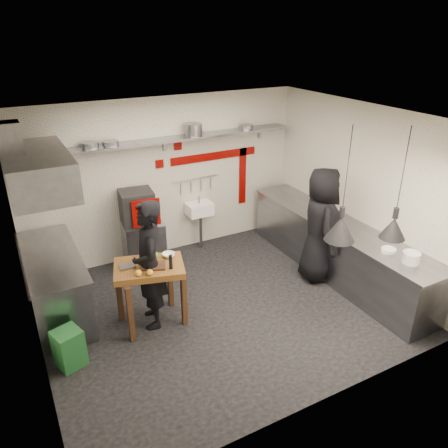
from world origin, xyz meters
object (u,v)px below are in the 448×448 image
combi_oven (137,208)px  chef_right (320,225)px  oven_stand (144,243)px  chef_left (149,265)px  green_bin (69,348)px  prep_table (151,294)px

combi_oven → chef_right: size_ratio=0.31×
oven_stand → chef_left: chef_left is taller
green_bin → prep_table: bearing=15.9°
green_bin → prep_table: 1.26m
green_bin → prep_table: (1.19, 0.34, 0.21)m
combi_oven → chef_left: bearing=-96.8°
chef_left → prep_table: bearing=-96.8°
prep_table → combi_oven: bearing=93.1°
oven_stand → prep_table: prep_table is taller
green_bin → chef_left: size_ratio=0.27×
prep_table → chef_right: size_ratio=0.49×
prep_table → chef_left: bearing=-3.0°
oven_stand → combi_oven: bearing=-158.4°
chef_right → prep_table: bearing=112.2°
prep_table → chef_right: bearing=13.7°
chef_right → green_bin: bearing=117.7°
prep_table → oven_stand: bearing=91.0°
green_bin → chef_right: (4.01, 0.23, 0.70)m
green_bin → chef_right: 4.08m
combi_oven → oven_stand: bearing=21.6°
green_bin → chef_left: bearing=15.7°
combi_oven → prep_table: 1.77m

